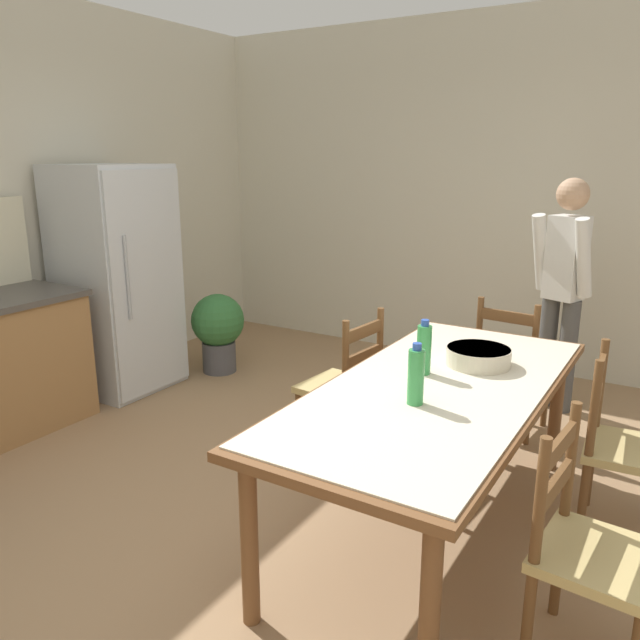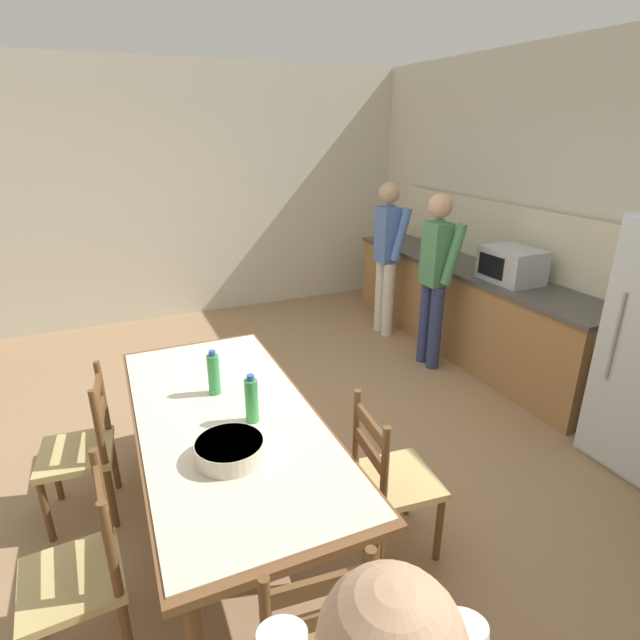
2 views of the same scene
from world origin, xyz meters
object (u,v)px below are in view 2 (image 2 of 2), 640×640
(serving_bowl, at_px, (230,449))
(chair_side_near_left, at_px, (83,450))
(person_at_counter, at_px, (435,273))
(person_at_sink, at_px, (387,251))
(microwave, at_px, (512,265))
(chair_side_far_right, at_px, (391,479))
(dining_table, at_px, (227,427))
(bottle_off_centre, at_px, (252,400))
(bottle_near_centre, at_px, (214,374))
(chair_side_near_right, at_px, (81,574))

(serving_bowl, height_order, chair_side_near_left, chair_side_near_left)
(chair_side_near_left, relative_size, person_at_counter, 0.55)
(chair_side_near_left, height_order, person_at_counter, person_at_counter)
(chair_side_near_left, height_order, person_at_sink, person_at_sink)
(microwave, height_order, chair_side_far_right, microwave)
(dining_table, bearing_deg, bottle_off_centre, 47.42)
(serving_bowl, bearing_deg, dining_table, 168.87)
(chair_side_far_right, bearing_deg, bottle_near_centre, 51.39)
(microwave, distance_m, person_at_sink, 1.39)
(bottle_near_centre, bearing_deg, dining_table, -0.41)
(dining_table, xyz_separation_m, person_at_sink, (-2.23, 2.34, 0.25))
(chair_side_far_right, relative_size, chair_side_near_left, 1.00)
(person_at_sink, bearing_deg, chair_side_far_right, -120.30)
(bottle_off_centre, bearing_deg, serving_bowl, -35.67)
(chair_side_far_right, bearing_deg, dining_table, 63.64)
(chair_side_near_left, bearing_deg, chair_side_far_right, 62.76)
(dining_table, height_order, person_at_counter, person_at_counter)
(chair_side_far_right, height_order, person_at_sink, person_at_sink)
(bottle_near_centre, height_order, chair_side_near_right, bottle_near_centre)
(serving_bowl, distance_m, chair_side_near_left, 1.15)
(person_at_counter, bearing_deg, serving_bowl, -144.46)
(person_at_counter, bearing_deg, dining_table, -149.99)
(dining_table, distance_m, bottle_off_centre, 0.25)
(bottle_off_centre, xyz_separation_m, chair_side_near_right, (0.36, -0.88, -0.44))
(bottle_near_centre, height_order, chair_side_near_left, bottle_near_centre)
(dining_table, relative_size, person_at_sink, 1.27)
(bottle_off_centre, relative_size, chair_side_near_left, 0.30)
(person_at_sink, bearing_deg, bottle_off_centre, -133.53)
(person_at_counter, bearing_deg, bottle_near_centre, -155.10)
(microwave, height_order, bottle_near_centre, microwave)
(chair_side_far_right, distance_m, person_at_counter, 2.45)
(bottle_off_centre, xyz_separation_m, chair_side_far_right, (0.37, 0.64, -0.44))
(bottle_near_centre, relative_size, chair_side_near_left, 0.30)
(chair_side_near_left, relative_size, person_at_sink, 0.54)
(serving_bowl, height_order, person_at_sink, person_at_sink)
(bottle_near_centre, bearing_deg, microwave, 103.40)
(microwave, xyz_separation_m, person_at_sink, (-1.29, -0.50, -0.11))
(chair_side_near_right, relative_size, chair_side_near_left, 1.00)
(dining_table, height_order, bottle_off_centre, bottle_off_centre)
(bottle_off_centre, bearing_deg, bottle_near_centre, -162.90)
(microwave, xyz_separation_m, person_at_counter, (-0.40, -0.52, -0.12))
(bottle_off_centre, bearing_deg, chair_side_near_left, -123.84)
(chair_side_near_right, bearing_deg, bottle_near_centre, 130.16)
(chair_side_near_right, xyz_separation_m, person_at_sink, (-2.70, 3.10, 0.50))
(bottle_off_centre, height_order, person_at_counter, person_at_counter)
(chair_side_far_right, xyz_separation_m, chair_side_near_right, (-0.01, -1.52, 0.00))
(dining_table, distance_m, bottle_near_centre, 0.33)
(microwave, xyz_separation_m, chair_side_near_left, (0.46, -3.59, -0.61))
(bottle_off_centre, bearing_deg, chair_side_far_right, 59.91)
(person_at_sink, bearing_deg, chair_side_near_left, -150.42)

